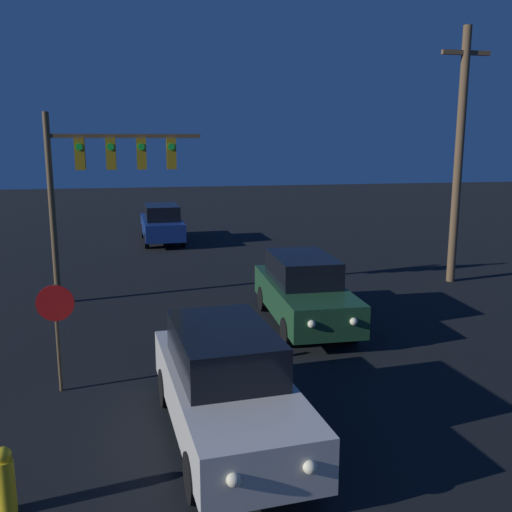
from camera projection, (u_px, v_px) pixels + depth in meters
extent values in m
cube|color=beige|center=(227.00, 396.00, 9.12)|extent=(2.13, 4.84, 0.78)
cube|color=black|center=(223.00, 348.00, 9.20)|extent=(1.69, 2.57, 0.68)
cylinder|color=black|center=(307.00, 459.00, 8.04)|extent=(0.25, 0.70, 0.69)
cylinder|color=black|center=(194.00, 477.00, 7.60)|extent=(0.25, 0.70, 0.69)
cylinder|color=black|center=(251.00, 378.00, 10.80)|extent=(0.25, 0.70, 0.69)
cylinder|color=black|center=(166.00, 388.00, 10.36)|extent=(0.25, 0.70, 0.69)
sphere|color=#F9EFC6|center=(310.00, 467.00, 7.00)|extent=(0.18, 0.18, 0.18)
sphere|color=#F9EFC6|center=(234.00, 480.00, 6.73)|extent=(0.18, 0.18, 0.18)
cube|color=#1E4728|center=(304.00, 298.00, 14.86)|extent=(1.85, 4.75, 0.78)
cube|color=black|center=(302.00, 268.00, 14.94)|extent=(1.54, 2.49, 0.68)
cylinder|color=black|center=(353.00, 328.00, 13.67)|extent=(0.21, 0.69, 0.69)
cylinder|color=black|center=(287.00, 332.00, 13.38)|extent=(0.21, 0.69, 0.69)
cylinder|color=black|center=(318.00, 296.00, 16.49)|extent=(0.21, 0.69, 0.69)
cylinder|color=black|center=(263.00, 299.00, 16.20)|extent=(0.21, 0.69, 0.69)
sphere|color=#F9EFC6|center=(354.00, 322.00, 12.64)|extent=(0.18, 0.18, 0.18)
sphere|color=#F9EFC6|center=(312.00, 324.00, 12.46)|extent=(0.18, 0.18, 0.18)
cube|color=navy|center=(162.00, 227.00, 27.07)|extent=(1.94, 4.78, 0.78)
cube|color=black|center=(162.00, 212.00, 26.70)|extent=(1.59, 2.51, 0.68)
cylinder|color=black|center=(143.00, 231.00, 28.36)|extent=(0.22, 0.70, 0.69)
cylinder|color=black|center=(176.00, 230.00, 28.73)|extent=(0.22, 0.70, 0.69)
cylinder|color=black|center=(147.00, 241.00, 25.57)|extent=(0.22, 0.70, 0.69)
cylinder|color=black|center=(183.00, 239.00, 25.95)|extent=(0.22, 0.70, 0.69)
sphere|color=#F9EFC6|center=(149.00, 219.00, 29.21)|extent=(0.18, 0.18, 0.18)
sphere|color=#F9EFC6|center=(168.00, 218.00, 29.44)|extent=(0.18, 0.18, 0.18)
cylinder|color=brown|center=(52.00, 210.00, 16.46)|extent=(0.18, 0.18, 5.55)
cube|color=brown|center=(126.00, 136.00, 16.47)|extent=(4.33, 0.12, 0.12)
cube|color=#A57F14|center=(80.00, 154.00, 16.32)|extent=(0.28, 0.28, 0.90)
cylinder|color=green|center=(79.00, 147.00, 16.13)|extent=(0.20, 0.02, 0.20)
cube|color=#A57F14|center=(111.00, 154.00, 16.49)|extent=(0.28, 0.28, 0.90)
cylinder|color=green|center=(110.00, 147.00, 16.30)|extent=(0.20, 0.02, 0.20)
cube|color=#A57F14|center=(141.00, 154.00, 16.66)|extent=(0.28, 0.28, 0.90)
cylinder|color=green|center=(141.00, 147.00, 16.47)|extent=(0.20, 0.02, 0.20)
cube|color=#A57F14|center=(171.00, 154.00, 16.83)|extent=(0.28, 0.28, 0.90)
cylinder|color=green|center=(171.00, 147.00, 16.64)|extent=(0.20, 0.02, 0.20)
cylinder|color=brown|center=(58.00, 339.00, 10.84)|extent=(0.07, 0.07, 2.11)
cylinder|color=red|center=(55.00, 303.00, 10.68)|extent=(0.70, 0.03, 0.70)
cylinder|color=brown|center=(459.00, 159.00, 18.84)|extent=(0.28, 0.28, 8.34)
cube|color=brown|center=(466.00, 53.00, 18.18)|extent=(1.66, 0.14, 0.14)
cylinder|color=gold|center=(6.00, 487.00, 7.34)|extent=(0.24, 0.24, 0.75)
sphere|color=gold|center=(3.00, 455.00, 7.26)|extent=(0.22, 0.22, 0.22)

